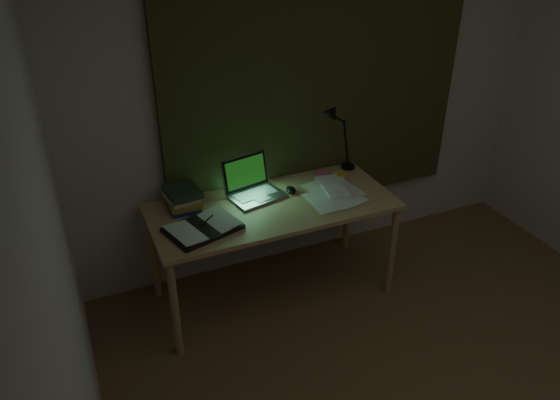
{
  "coord_description": "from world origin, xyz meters",
  "views": [
    {
      "loc": [
        -1.66,
        -1.22,
        2.49
      ],
      "look_at": [
        -0.5,
        1.45,
        0.82
      ],
      "focal_mm": 35.0,
      "sensor_mm": 36.0,
      "label": 1
    }
  ],
  "objects_px": {
    "open_textbook": "(203,227)",
    "loose_papers": "(328,191)",
    "desk": "(273,251)",
    "desk_lamp": "(350,133)",
    "laptop": "(257,181)",
    "book_stack": "(182,198)"
  },
  "relations": [
    {
      "from": "open_textbook",
      "to": "loose_papers",
      "type": "distance_m",
      "value": 0.91
    },
    {
      "from": "desk",
      "to": "desk_lamp",
      "type": "relative_size",
      "value": 2.87
    },
    {
      "from": "loose_papers",
      "to": "desk",
      "type": "bearing_deg",
      "value": -178.04
    },
    {
      "from": "laptop",
      "to": "loose_papers",
      "type": "relative_size",
      "value": 1.12
    },
    {
      "from": "desk",
      "to": "book_stack",
      "type": "xyz_separation_m",
      "value": [
        -0.53,
        0.21,
        0.42
      ]
    },
    {
      "from": "desk",
      "to": "laptop",
      "type": "distance_m",
      "value": 0.5
    },
    {
      "from": "desk",
      "to": "open_textbook",
      "type": "height_order",
      "value": "open_textbook"
    },
    {
      "from": "open_textbook",
      "to": "laptop",
      "type": "bearing_deg",
      "value": 11.93
    },
    {
      "from": "desk",
      "to": "loose_papers",
      "type": "xyz_separation_m",
      "value": [
        0.41,
        0.01,
        0.37
      ]
    },
    {
      "from": "book_stack",
      "to": "desk",
      "type": "bearing_deg",
      "value": -21.17
    },
    {
      "from": "book_stack",
      "to": "laptop",
      "type": "bearing_deg",
      "value": -8.83
    },
    {
      "from": "desk",
      "to": "laptop",
      "type": "bearing_deg",
      "value": 112.82
    },
    {
      "from": "open_textbook",
      "to": "loose_papers",
      "type": "height_order",
      "value": "open_textbook"
    },
    {
      "from": "desk",
      "to": "open_textbook",
      "type": "relative_size",
      "value": 3.84
    },
    {
      "from": "open_textbook",
      "to": "loose_papers",
      "type": "xyz_separation_m",
      "value": [
        0.9,
        0.12,
        -0.01
      ]
    },
    {
      "from": "loose_papers",
      "to": "desk_lamp",
      "type": "distance_m",
      "value": 0.48
    },
    {
      "from": "book_stack",
      "to": "desk_lamp",
      "type": "bearing_deg",
      "value": 3.22
    },
    {
      "from": "loose_papers",
      "to": "desk_lamp",
      "type": "relative_size",
      "value": 0.62
    },
    {
      "from": "open_textbook",
      "to": "book_stack",
      "type": "height_order",
      "value": "book_stack"
    },
    {
      "from": "desk",
      "to": "book_stack",
      "type": "relative_size",
      "value": 6.63
    },
    {
      "from": "loose_papers",
      "to": "desk_lamp",
      "type": "xyz_separation_m",
      "value": [
        0.31,
        0.26,
        0.27
      ]
    },
    {
      "from": "desk",
      "to": "open_textbook",
      "type": "bearing_deg",
      "value": -167.65
    }
  ]
}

